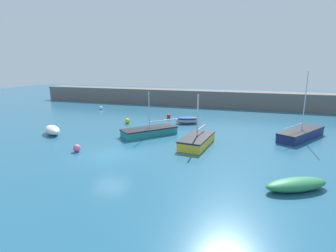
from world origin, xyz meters
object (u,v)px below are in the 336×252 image
at_px(mooring_buoy_pink, 77,148).
at_px(sailboat_twin_hulled, 197,140).
at_px(sailboat_tall_mast, 301,134).
at_px(rowboat_with_red_cover, 188,120).
at_px(mooring_buoy_white, 101,108).
at_px(rowboat_blue_near, 296,184).
at_px(mooring_buoy_red, 169,116).
at_px(mooring_buoy_yellow, 127,121).
at_px(open_tender_yellow, 52,130).
at_px(sailboat_short_mast, 149,131).

bearing_deg(mooring_buoy_pink, sailboat_twin_hulled, 28.50).
bearing_deg(sailboat_tall_mast, rowboat_with_red_cover, 107.54).
bearing_deg(mooring_buoy_white, sailboat_tall_mast, -17.46).
relative_size(rowboat_blue_near, mooring_buoy_red, 7.37).
relative_size(mooring_buoy_yellow, mooring_buoy_red, 1.15).
bearing_deg(sailboat_twin_hulled, mooring_buoy_pink, -56.15).
xyz_separation_m(open_tender_yellow, mooring_buoy_pink, (5.53, -3.62, -0.13)).
bearing_deg(mooring_buoy_pink, rowboat_blue_near, -6.17).
bearing_deg(mooring_buoy_red, sailboat_twin_hulled, -60.09).
relative_size(sailboat_tall_mast, sailboat_short_mast, 1.17).
bearing_deg(rowboat_blue_near, sailboat_twin_hulled, -74.04).
bearing_deg(rowboat_blue_near, rowboat_with_red_cover, -87.25).
distance_m(sailboat_tall_mast, open_tender_yellow, 23.06).
height_order(mooring_buoy_red, mooring_buoy_white, mooring_buoy_red).
xyz_separation_m(rowboat_with_red_cover, mooring_buoy_red, (-3.02, 2.31, -0.13)).
distance_m(rowboat_with_red_cover, sailboat_short_mast, 6.47).
relative_size(rowboat_blue_near, mooring_buoy_pink, 6.44).
relative_size(rowboat_with_red_cover, mooring_buoy_red, 6.01).
bearing_deg(open_tender_yellow, rowboat_with_red_cover, -104.83).
height_order(sailboat_short_mast, mooring_buoy_pink, sailboat_short_mast).
height_order(rowboat_blue_near, sailboat_twin_hulled, sailboat_twin_hulled).
height_order(mooring_buoy_yellow, mooring_buoy_red, mooring_buoy_yellow).
xyz_separation_m(sailboat_tall_mast, mooring_buoy_white, (-25.98, 8.17, -0.18)).
xyz_separation_m(rowboat_blue_near, sailboat_tall_mast, (1.75, 11.20, 0.10)).
xyz_separation_m(rowboat_blue_near, open_tender_yellow, (-20.52, 5.24, 0.10)).
relative_size(sailboat_tall_mast, sailboat_twin_hulled, 1.31).
distance_m(sailboat_short_mast, mooring_buoy_red, 8.47).
bearing_deg(sailboat_twin_hulled, sailboat_short_mast, -103.91).
bearing_deg(rowboat_with_red_cover, mooring_buoy_yellow, 176.61).
xyz_separation_m(sailboat_twin_hulled, mooring_buoy_red, (-5.84, 10.15, -0.17)).
bearing_deg(open_tender_yellow, sailboat_short_mast, -126.80).
bearing_deg(rowboat_with_red_cover, mooring_buoy_pink, -135.50).
bearing_deg(mooring_buoy_red, mooring_buoy_pink, -99.61).
height_order(sailboat_tall_mast, open_tender_yellow, sailboat_tall_mast).
xyz_separation_m(sailboat_short_mast, mooring_buoy_red, (-0.90, 8.42, -0.12)).
height_order(open_tender_yellow, mooring_buoy_white, open_tender_yellow).
xyz_separation_m(sailboat_tall_mast, sailboat_short_mast, (-13.35, -3.34, -0.05)).
height_order(sailboat_short_mast, mooring_buoy_yellow, sailboat_short_mast).
height_order(sailboat_tall_mast, rowboat_with_red_cover, sailboat_tall_mast).
bearing_deg(sailboat_twin_hulled, mooring_buoy_red, -144.75).
distance_m(rowboat_with_red_cover, sailboat_twin_hulled, 8.33).
relative_size(sailboat_tall_mast, mooring_buoy_pink, 10.68).
relative_size(open_tender_yellow, mooring_buoy_white, 6.05).
height_order(sailboat_tall_mast, mooring_buoy_pink, sailboat_tall_mast).
bearing_deg(sailboat_tall_mast, sailboat_twin_hulled, 152.45).
xyz_separation_m(sailboat_twin_hulled, sailboat_short_mast, (-4.94, 1.72, -0.04)).
distance_m(rowboat_with_red_cover, mooring_buoy_yellow, 6.81).
xyz_separation_m(rowboat_blue_near, sailboat_twin_hulled, (-6.67, 6.14, 0.10)).
bearing_deg(sailboat_twin_hulled, mooring_buoy_yellow, -116.29).
height_order(sailboat_tall_mast, mooring_buoy_red, sailboat_tall_mast).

